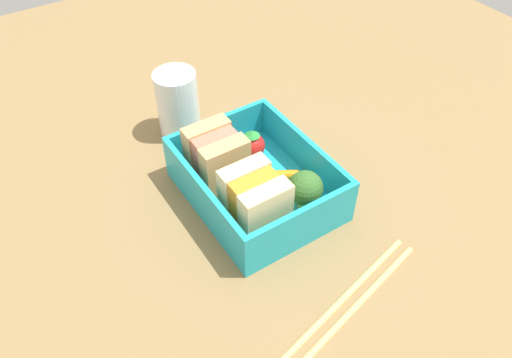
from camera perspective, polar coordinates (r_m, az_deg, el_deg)
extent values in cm
cube|color=olive|center=(56.61, 0.00, -2.66)|extent=(120.00, 120.00, 2.00)
cube|color=#1DA6BD|center=(55.45, 0.00, -1.54)|extent=(17.13, 13.53, 1.20)
cube|color=#1DA6BD|center=(51.29, -6.08, -2.22)|extent=(17.13, 0.60, 4.39)
cube|color=#1DA6BD|center=(56.30, 5.54, 3.03)|extent=(17.13, 0.60, 4.39)
cube|color=#1DA6BD|center=(48.94, 5.30, -5.15)|extent=(0.60, 12.33, 4.39)
cube|color=#1DA6BD|center=(58.80, -4.41, 5.25)|extent=(0.60, 12.33, 4.39)
cube|color=beige|center=(48.48, 1.11, -3.91)|extent=(1.96, 5.28, 6.18)
cube|color=orange|center=(49.57, -0.15, -2.48)|extent=(1.96, 4.86, 5.69)
cube|color=beige|center=(50.71, -1.35, -1.12)|extent=(1.96, 5.28, 6.18)
cube|color=tan|center=(53.03, -3.50, 1.32)|extent=(1.96, 5.28, 6.18)
cube|color=#D87259|center=(54.31, -4.55, 2.51)|extent=(1.96, 4.86, 5.69)
cube|color=tan|center=(55.63, -5.55, 3.65)|extent=(1.96, 5.28, 6.18)
cylinder|color=#88C55C|center=(52.65, 5.49, -2.68)|extent=(1.26, 1.26, 1.74)
sphere|color=#36662A|center=(51.09, 5.65, -1.04)|extent=(3.70, 3.70, 3.70)
cylinder|color=orange|center=(56.07, 2.48, 0.66)|extent=(3.14, 4.34, 1.02)
sphere|color=red|center=(57.99, -0.44, 3.84)|extent=(3.00, 3.00, 3.00)
cone|color=green|center=(56.83, -0.45, 5.21)|extent=(1.80, 1.80, 0.60)
cylinder|color=tan|center=(47.53, 10.71, -14.63)|extent=(5.07, 19.94, 0.70)
cylinder|color=tan|center=(47.84, 9.41, -13.72)|extent=(5.07, 19.94, 0.70)
cylinder|color=white|center=(62.48, -8.93, 8.49)|extent=(5.16, 5.16, 8.50)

